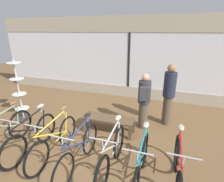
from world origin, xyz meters
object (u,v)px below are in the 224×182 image
bicycle_center_left (55,141)px  bicycle_far_right (178,170)px  bicycle_far_left (4,133)px  bicycle_left (32,137)px  customer_near_rack (144,100)px  bicycle_center (79,151)px  bicycle_center_right (112,155)px  bicycle_right (141,165)px  display_bench (108,120)px  accessory_rack (20,96)px  customer_by_window (169,94)px

bicycle_center_left → bicycle_far_right: bearing=-1.0°
bicycle_far_left → bicycle_left: (0.72, 0.09, -0.01)m
bicycle_far_right → customer_near_rack: 2.13m
bicycle_left → bicycle_center: bicycle_left is taller
bicycle_center_right → bicycle_right: bearing=-9.0°
bicycle_left → bicycle_far_right: bearing=-0.0°
bicycle_center_left → bicycle_center_right: bearing=-1.8°
bicycle_center_right → customer_near_rack: (0.31, 1.87, 0.46)m
bicycle_left → display_bench: (1.35, 1.34, -0.04)m
bicycle_far_left → accessory_rack: size_ratio=0.92×
customer_near_rack → accessory_rack: bearing=-169.9°
bicycle_left → customer_near_rack: (2.22, 1.87, 0.46)m
bicycle_far_right → accessory_rack: bearing=165.1°
bicycle_center_left → bicycle_right: bicycle_right is taller
bicycle_left → customer_by_window: (2.85, 2.31, 0.57)m
bicycle_right → bicycle_center_left: bearing=176.0°
bicycle_far_left → bicycle_far_right: size_ratio=1.00×
bicycle_center_left → bicycle_right: 1.91m
bicycle_far_left → bicycle_far_right: bicycle_far_left is taller
bicycle_center_left → display_bench: size_ratio=1.26×
bicycle_far_left → customer_near_rack: 3.56m
bicycle_center_left → customer_near_rack: bearing=48.2°
display_bench → customer_near_rack: bearing=31.8°
bicycle_center → customer_near_rack: 2.25m
bicycle_left → customer_near_rack: bearing=40.2°
bicycle_far_right → customer_by_window: 2.40m
bicycle_center_right → accessory_rack: 3.61m
bicycle_right → customer_by_window: size_ratio=0.96×
customer_by_window → bicycle_right: bearing=-98.6°
bicycle_left → accessory_rack: (-1.48, 1.22, 0.38)m
bicycle_left → bicycle_center: size_ratio=0.96×
accessory_rack → customer_by_window: 4.47m
bicycle_far_left → display_bench: size_ratio=1.24×
bicycle_right → customer_near_rack: customer_near_rack is taller
bicycle_left → bicycle_center_right: 1.91m
display_bench → bicycle_left: bearing=-135.3°
bicycle_far_left → bicycle_center_left: bearing=5.7°
bicycle_center_right → bicycle_right: (0.58, -0.09, -0.00)m
bicycle_center_right → customer_by_window: customer_by_window is taller
bicycle_left → bicycle_far_left: bearing=-173.1°
bicycle_far_left → bicycle_center_right: (2.63, 0.09, -0.00)m
accessory_rack → customer_near_rack: accessory_rack is taller
bicycle_far_right → customer_near_rack: (-0.89, 1.88, 0.46)m
bicycle_center_left → bicycle_center: bicycle_center_left is taller
bicycle_left → bicycle_right: bicycle_left is taller
bicycle_far_left → bicycle_far_right: bearing=1.3°
bicycle_center_right → bicycle_far_left: bearing=-178.1°
bicycle_left → bicycle_far_right: 3.10m
bicycle_center → bicycle_center_right: bearing=8.8°
bicycle_center_right → display_bench: 1.45m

